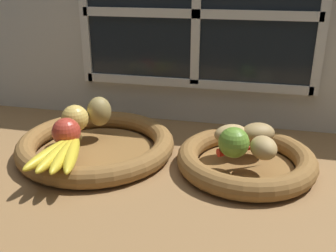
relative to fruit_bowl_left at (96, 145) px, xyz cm
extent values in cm
cube|color=olive|center=(19.60, -2.16, -3.72)|extent=(140.00, 90.00, 3.00)
cube|color=silver|center=(19.60, 27.84, 25.28)|extent=(140.00, 3.00, 55.00)
cube|color=black|center=(19.60, 25.94, 28.78)|extent=(64.00, 0.80, 38.00)
cube|color=white|center=(19.60, 25.34, 28.78)|extent=(2.40, 1.20, 38.00)
cube|color=white|center=(19.60, 25.34, 28.78)|extent=(64.00, 1.20, 2.40)
cube|color=white|center=(-12.40, 25.34, 28.78)|extent=(2.40, 1.20, 40.40)
cube|color=white|center=(51.60, 25.34, 28.78)|extent=(2.40, 1.20, 40.40)
cube|color=white|center=(19.60, 25.34, 9.78)|extent=(64.00, 1.20, 2.40)
cylinder|color=brown|center=(0.00, 0.00, -1.72)|extent=(27.11, 27.11, 1.00)
torus|color=brown|center=(0.00, 0.00, 0.18)|extent=(37.87, 37.87, 4.81)
cylinder|color=brown|center=(35.76, 0.00, -1.72)|extent=(21.45, 21.45, 1.00)
torus|color=brown|center=(35.76, 0.00, 0.18)|extent=(30.97, 30.97, 4.81)
sphere|color=#B73828|center=(-3.92, -6.75, 5.80)|extent=(6.43, 6.43, 6.43)
sphere|color=#DBB756|center=(-5.80, 1.47, 5.88)|extent=(6.59, 6.59, 6.59)
ellipsoid|color=olive|center=(-1.46, 6.31, 6.34)|extent=(7.61, 7.87, 7.51)
ellipsoid|color=gold|center=(-3.95, -13.51, 3.95)|extent=(5.62, 17.56, 2.72)
ellipsoid|color=gold|center=(-2.49, -13.63, 3.95)|extent=(2.74, 17.35, 2.72)
ellipsoid|color=gold|center=(-1.03, -13.51, 3.95)|extent=(5.58, 17.56, 2.72)
ellipsoid|color=gold|center=(0.39, -13.14, 3.95)|extent=(8.30, 17.27, 2.72)
sphere|color=brown|center=(-2.48, -4.96, 3.95)|extent=(2.44, 2.44, 2.44)
ellipsoid|color=tan|center=(31.93, 2.98, 4.75)|extent=(9.44, 8.43, 4.33)
ellipsoid|color=tan|center=(39.16, -3.40, 4.98)|extent=(7.58, 8.40, 4.79)
ellipsoid|color=#A38451|center=(37.88, 4.68, 4.89)|extent=(9.48, 8.47, 4.60)
sphere|color=olive|center=(33.01, -4.12, 5.87)|extent=(6.56, 6.56, 6.56)
cone|color=red|center=(35.91, -1.29, 3.53)|extent=(12.97, 9.00, 1.87)
camera|label=1|loc=(36.23, -78.48, 39.14)|focal=41.00mm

